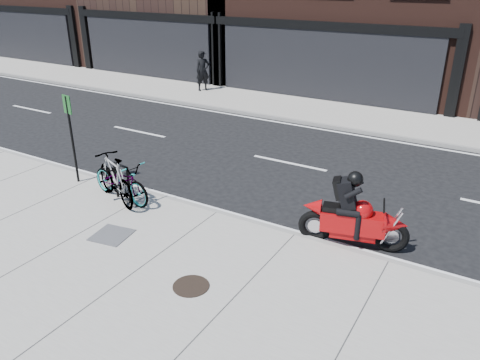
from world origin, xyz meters
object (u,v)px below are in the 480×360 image
Objects in this scene: bicycle_front at (121,180)px; manhole_cover at (191,286)px; pedestrian at (203,71)px; bicycle_rear at (115,178)px; bike_rack at (122,179)px; utility_grate at (112,235)px; sign_post at (71,131)px; motorcycle at (359,217)px.

manhole_cover is at bearing -111.15° from bicycle_front.
bicycle_rear is at bearing -121.61° from pedestrian.
pedestrian is (-5.01, 10.87, 0.33)m from bicycle_rear.
bike_rack is 1.26× the size of utility_grate.
pedestrian is 0.79× the size of sign_post.
pedestrian is at bearing -132.10° from bicycle_rear.
bicycle_front is 1.06× the size of pedestrian.
pedestrian is 2.46× the size of utility_grate.
bike_rack is 0.48× the size of bicycle_rear.
bike_rack is 0.51× the size of pedestrian.
sign_post is (-1.72, 0.30, 0.81)m from bicycle_rear.
bicycle_rear is 4.13m from manhole_cover.
bike_rack is at bearing 124.88° from utility_grate.
utility_grate is 0.32× the size of sign_post.
sign_post is (-1.81, 0.20, 0.89)m from bicycle_front.
bicycle_rear is 11.98m from pedestrian.
bicycle_front is at bearing 164.06° from bicycle_rear.
sign_post reaches higher than manhole_cover.
bike_rack is 5.64m from motorcycle.
motorcycle is 3.69m from manhole_cover.
utility_grate is (0.99, -1.42, -0.55)m from bike_rack.
bicycle_front is 1.00× the size of bicycle_rear.
bike_rack is 1.43× the size of manhole_cover.
bike_rack is at bearing 1.91° from sign_post.
utility_grate is (1.11, -1.32, -0.58)m from bicycle_rear.
pedestrian is (-5.09, 10.77, 0.41)m from bicycle_front.
pedestrian reaches higher than bicycle_rear.
utility_grate is (-2.52, 0.58, 0.00)m from manhole_cover.
manhole_cover is at bearing -29.65° from bike_rack.
bike_rack reaches higher than manhole_cover.
bike_rack is 2.04m from sign_post.
bicycle_front reaches higher than utility_grate.
bicycle_rear is at bearing -1.89° from sign_post.
manhole_cover is 5.95m from sign_post.
pedestrian is 2.80× the size of manhole_cover.
sign_post is (-1.84, 0.20, 0.85)m from bike_rack.
motorcycle is 5.20m from utility_grate.
motorcycle is at bearing 124.46° from bicycle_rear.
bicycle_rear reaches higher than bike_rack.
bicycle_front is 2.97× the size of manhole_cover.
manhole_cover is 2.58m from utility_grate.
bicycle_front is at bearing 1.79° from sign_post.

